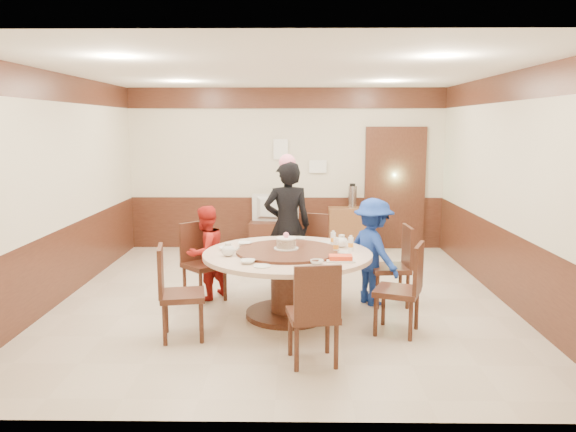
{
  "coord_description": "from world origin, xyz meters",
  "views": [
    {
      "loc": [
        0.16,
        -6.85,
        2.17
      ],
      "look_at": [
        0.07,
        -0.28,
        1.1
      ],
      "focal_mm": 35.0,
      "sensor_mm": 36.0,
      "label": 1
    }
  ],
  "objects_px": {
    "person_blue": "(373,252)",
    "television": "(274,209)",
    "banquet_table": "(288,271)",
    "shrimp_platter": "(341,259)",
    "person_red": "(206,253)",
    "tv_stand": "(274,236)",
    "birthday_cake": "(286,243)",
    "thermos": "(352,197)",
    "side_cabinet": "(352,229)",
    "person_standing": "(287,225)"
  },
  "relations": [
    {
      "from": "television",
      "to": "thermos",
      "type": "height_order",
      "value": "thermos"
    },
    {
      "from": "birthday_cake",
      "to": "television",
      "type": "distance_m",
      "value": 3.39
    },
    {
      "from": "banquet_table",
      "to": "television",
      "type": "distance_m",
      "value": 3.44
    },
    {
      "from": "side_cabinet",
      "to": "thermos",
      "type": "distance_m",
      "value": 0.57
    },
    {
      "from": "thermos",
      "to": "side_cabinet",
      "type": "bearing_deg",
      "value": 180.0
    },
    {
      "from": "thermos",
      "to": "shrimp_platter",
      "type": "bearing_deg",
      "value": -97.47
    },
    {
      "from": "banquet_table",
      "to": "shrimp_platter",
      "type": "relative_size",
      "value": 6.35
    },
    {
      "from": "birthday_cake",
      "to": "thermos",
      "type": "bearing_deg",
      "value": 72.29
    },
    {
      "from": "banquet_table",
      "to": "side_cabinet",
      "type": "bearing_deg",
      "value": 72.8
    },
    {
      "from": "person_blue",
      "to": "television",
      "type": "distance_m",
      "value": 3.22
    },
    {
      "from": "person_red",
      "to": "banquet_table",
      "type": "bearing_deg",
      "value": 94.3
    },
    {
      "from": "birthday_cake",
      "to": "person_red",
      "type": "bearing_deg",
      "value": 149.22
    },
    {
      "from": "banquet_table",
      "to": "person_standing",
      "type": "bearing_deg",
      "value": 90.93
    },
    {
      "from": "side_cabinet",
      "to": "shrimp_platter",
      "type": "bearing_deg",
      "value": -97.44
    },
    {
      "from": "banquet_table",
      "to": "birthday_cake",
      "type": "bearing_deg",
      "value": 108.42
    },
    {
      "from": "person_blue",
      "to": "side_cabinet",
      "type": "xyz_separation_m",
      "value": [
        0.04,
        2.97,
        -0.28
      ]
    },
    {
      "from": "shrimp_platter",
      "to": "tv_stand",
      "type": "relative_size",
      "value": 0.35
    },
    {
      "from": "person_standing",
      "to": "shrimp_platter",
      "type": "relative_size",
      "value": 5.69
    },
    {
      "from": "person_red",
      "to": "side_cabinet",
      "type": "distance_m",
      "value": 3.51
    },
    {
      "from": "birthday_cake",
      "to": "tv_stand",
      "type": "relative_size",
      "value": 0.33
    },
    {
      "from": "birthday_cake",
      "to": "shrimp_platter",
      "type": "xyz_separation_m",
      "value": [
        0.58,
        -0.45,
        -0.07
      ]
    },
    {
      "from": "shrimp_platter",
      "to": "side_cabinet",
      "type": "height_order",
      "value": "shrimp_platter"
    },
    {
      "from": "person_red",
      "to": "side_cabinet",
      "type": "bearing_deg",
      "value": 179.77
    },
    {
      "from": "person_blue",
      "to": "television",
      "type": "bearing_deg",
      "value": -5.66
    },
    {
      "from": "person_red",
      "to": "television",
      "type": "bearing_deg",
      "value": -158.53
    },
    {
      "from": "person_red",
      "to": "thermos",
      "type": "height_order",
      "value": "person_red"
    },
    {
      "from": "tv_stand",
      "to": "television",
      "type": "height_order",
      "value": "television"
    },
    {
      "from": "person_standing",
      "to": "thermos",
      "type": "bearing_deg",
      "value": -121.98
    },
    {
      "from": "side_cabinet",
      "to": "tv_stand",
      "type": "bearing_deg",
      "value": -178.73
    },
    {
      "from": "banquet_table",
      "to": "person_blue",
      "type": "xyz_separation_m",
      "value": [
        1.03,
        0.49,
        0.12
      ]
    },
    {
      "from": "person_blue",
      "to": "birthday_cake",
      "type": "distance_m",
      "value": 1.15
    },
    {
      "from": "person_standing",
      "to": "thermos",
      "type": "relative_size",
      "value": 4.49
    },
    {
      "from": "person_red",
      "to": "birthday_cake",
      "type": "bearing_deg",
      "value": 95.88
    },
    {
      "from": "person_red",
      "to": "television",
      "type": "relative_size",
      "value": 1.43
    },
    {
      "from": "person_blue",
      "to": "shrimp_platter",
      "type": "height_order",
      "value": "person_blue"
    },
    {
      "from": "person_red",
      "to": "thermos",
      "type": "distance_m",
      "value": 3.52
    },
    {
      "from": "person_red",
      "to": "tv_stand",
      "type": "bearing_deg",
      "value": -158.53
    },
    {
      "from": "birthday_cake",
      "to": "side_cabinet",
      "type": "relative_size",
      "value": 0.35
    },
    {
      "from": "person_red",
      "to": "tv_stand",
      "type": "xyz_separation_m",
      "value": [
        0.75,
        2.77,
        -0.34
      ]
    },
    {
      "from": "birthday_cake",
      "to": "tv_stand",
      "type": "xyz_separation_m",
      "value": [
        -0.26,
        3.38,
        -0.6
      ]
    },
    {
      "from": "birthday_cake",
      "to": "banquet_table",
      "type": "bearing_deg",
      "value": -71.58
    },
    {
      "from": "person_standing",
      "to": "banquet_table",
      "type": "bearing_deg",
      "value": 84.17
    },
    {
      "from": "person_standing",
      "to": "birthday_cake",
      "type": "relative_size",
      "value": 6.11
    },
    {
      "from": "shrimp_platter",
      "to": "thermos",
      "type": "bearing_deg",
      "value": 82.53
    },
    {
      "from": "person_red",
      "to": "side_cabinet",
      "type": "relative_size",
      "value": 1.48
    },
    {
      "from": "person_red",
      "to": "television",
      "type": "distance_m",
      "value": 2.88
    },
    {
      "from": "birthday_cake",
      "to": "thermos",
      "type": "relative_size",
      "value": 0.74
    },
    {
      "from": "person_red",
      "to": "thermos",
      "type": "relative_size",
      "value": 3.11
    },
    {
      "from": "tv_stand",
      "to": "banquet_table",
      "type": "bearing_deg",
      "value": -85.31
    },
    {
      "from": "birthday_cake",
      "to": "tv_stand",
      "type": "bearing_deg",
      "value": 94.48
    }
  ]
}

